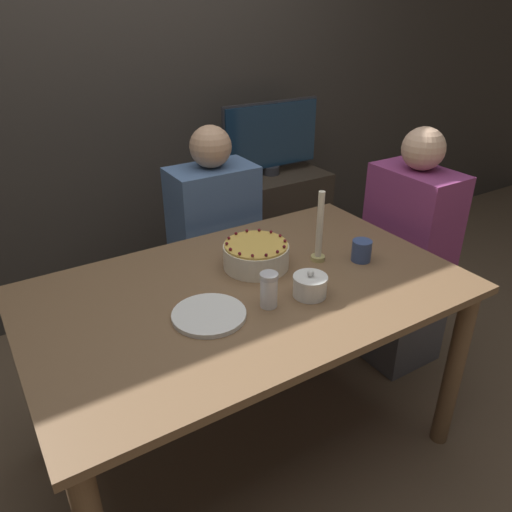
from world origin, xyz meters
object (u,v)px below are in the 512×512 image
object	(u,v)px
cake	(256,255)
person_woman_floral	(405,267)
tv_monitor	(271,137)
sugar_bowl	(310,286)
person_man_blue_shirt	(215,261)
sugar_shaker	(268,290)
candle	(319,233)

from	to	relation	value
cake	person_woman_floral	world-z (taller)	person_woman_floral
tv_monitor	cake	bearing A→B (deg)	-126.12
person_woman_floral	tv_monitor	size ratio (longest dim) A/B	1.84
sugar_bowl	person_man_blue_shirt	xyz separation A→B (m)	(0.06, 0.83, -0.30)
cake	sugar_shaker	distance (m)	0.28
sugar_bowl	person_man_blue_shirt	size ratio (longest dim) A/B	0.10
sugar_bowl	tv_monitor	xyz separation A→B (m)	(0.71, 1.30, 0.14)
cake	tv_monitor	world-z (taller)	tv_monitor
cake	sugar_bowl	world-z (taller)	cake
person_man_blue_shirt	person_woman_floral	xyz separation A→B (m)	(0.75, -0.56, 0.00)
sugar_bowl	candle	xyz separation A→B (m)	(0.19, 0.19, 0.08)
sugar_bowl	tv_monitor	distance (m)	1.49
sugar_shaker	tv_monitor	size ratio (longest dim) A/B	0.19
candle	person_man_blue_shirt	size ratio (longest dim) A/B	0.24
sugar_bowl	sugar_shaker	bearing A→B (deg)	172.72
cake	sugar_bowl	bearing A→B (deg)	-80.51
person_woman_floral	tv_monitor	xyz separation A→B (m)	(-0.10, 1.03, 0.43)
candle	person_man_blue_shirt	bearing A→B (deg)	100.73
tv_monitor	sugar_bowl	bearing A→B (deg)	-118.45
sugar_bowl	person_man_blue_shirt	distance (m)	0.88
candle	person_man_blue_shirt	distance (m)	0.75
cake	person_man_blue_shirt	bearing A→B (deg)	78.89
sugar_bowl	sugar_shaker	distance (m)	0.16
person_man_blue_shirt	tv_monitor	size ratio (longest dim) A/B	1.83
sugar_shaker	person_man_blue_shirt	size ratio (longest dim) A/B	0.10
cake	person_man_blue_shirt	xyz separation A→B (m)	(0.11, 0.56, -0.31)
candle	tv_monitor	world-z (taller)	tv_monitor
cake	person_man_blue_shirt	world-z (taller)	person_man_blue_shirt
person_man_blue_shirt	person_woman_floral	world-z (taller)	person_woman_floral
sugar_shaker	candle	size ratio (longest dim) A/B	0.43
sugar_shaker	candle	world-z (taller)	candle
cake	person_man_blue_shirt	size ratio (longest dim) A/B	0.21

